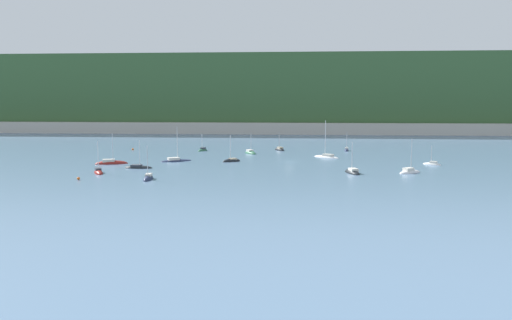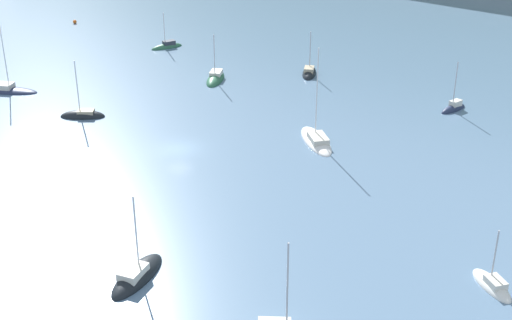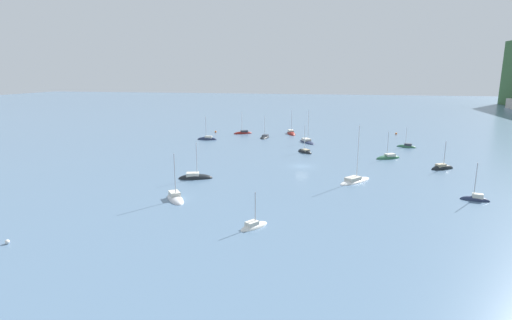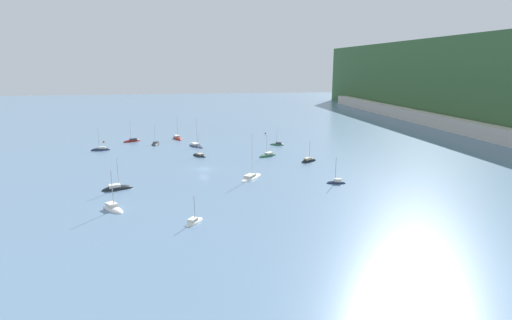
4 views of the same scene
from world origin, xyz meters
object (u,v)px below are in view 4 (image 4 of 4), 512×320
Objects in this scene: sailboat_8 at (194,222)px; sailboat_11 at (199,156)px; sailboat_2 at (156,144)px; sailboat_9 at (177,139)px; sailboat_4 at (113,209)px; sailboat_13 at (268,156)px; sailboat_3 at (117,189)px; sailboat_12 at (336,183)px; mooring_buoy_0 at (104,141)px; sailboat_10 at (101,150)px; sailboat_7 at (132,141)px; sailboat_5 at (196,146)px; sailboat_6 at (278,145)px; mooring_buoy_2 at (265,133)px; sailboat_1 at (251,178)px; sailboat_0 at (309,161)px.

sailboat_11 is (-54.48, 2.36, -0.03)m from sailboat_8.
sailboat_2 is 12.43m from sailboat_9.
sailboat_4 reaches higher than sailboat_13.
sailboat_8 is 0.68× the size of sailboat_11.
sailboat_9 is (-86.36, -5.22, 0.01)m from sailboat_8.
sailboat_2 is at bearing 68.92° from sailboat_3.
sailboat_9 reaches higher than sailboat_8.
sailboat_8 is 0.79× the size of sailboat_12.
sailboat_3 is 12.71× the size of mooring_buoy_0.
sailboat_10 reaches higher than sailboat_13.
sailboat_11 is at bearing 49.62° from mooring_buoy_0.
sailboat_8 is at bearing 20.89° from mooring_buoy_0.
sailboat_13 is at bearing 57.09° from sailboat_2.
sailboat_9 reaches higher than sailboat_7.
sailboat_5 reaches higher than sailboat_4.
sailboat_7 is at bearing 3.23° from sailboat_6.
mooring_buoy_2 reaches higher than mooring_buoy_0.
sailboat_9 is at bearing -48.72° from sailboat_12.
sailboat_3 is at bearing -28.24° from sailboat_9.
sailboat_4 is at bearing 16.69° from sailboat_13.
sailboat_1 is 1.40× the size of sailboat_10.
sailboat_7 is at bearing 113.69° from sailboat_0.
sailboat_10 is at bearing 156.64° from sailboat_4.
sailboat_9 is at bearing 174.41° from sailboat_5.
sailboat_12 is at bearing 102.61° from sailboat_7.
sailboat_8 is (27.22, -14.59, -0.03)m from sailboat_1.
sailboat_2 is at bearing -54.55° from sailboat_9.
sailboat_10 is 1.08× the size of sailboat_13.
sailboat_7 is (-73.88, -6.10, -0.03)m from sailboat_4.
sailboat_4 is 48.58m from sailboat_11.
sailboat_11 is at bearing 36.63° from sailboat_2.
sailboat_7 is (-41.25, -55.82, 0.02)m from sailboat_0.
sailboat_6 is 74.43m from sailboat_8.
mooring_buoy_0 is (-64.35, -66.04, 0.19)m from sailboat_12.
sailboat_8 is 39.19m from sailboat_12.
sailboat_8 is (83.25, 21.78, -0.01)m from sailboat_7.
sailboat_12 is at bearing 2.81° from mooring_buoy_2.
sailboat_4 is 18.26m from sailboat_8.
sailboat_12 reaches higher than sailboat_8.
sailboat_3 reaches higher than sailboat_8.
sailboat_8 is 0.60× the size of sailboat_9.
sailboat_3 is 64.43m from sailboat_9.
sailboat_6 is at bearing 56.64° from sailboat_5.
sailboat_0 is at bearing 4.01° from sailboat_3.
sailboat_3 is at bearing -34.57° from mooring_buoy_2.
sailboat_12 is at bearing -73.48° from sailboat_1.
sailboat_12 is (22.72, 0.08, 0.05)m from sailboat_0.
mooring_buoy_2 is at bearing 81.74° from sailboat_9.
sailboat_9 is (-76.99, 10.46, -0.03)m from sailboat_4.
sailboat_6 is at bearing -0.45° from mooring_buoy_2.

